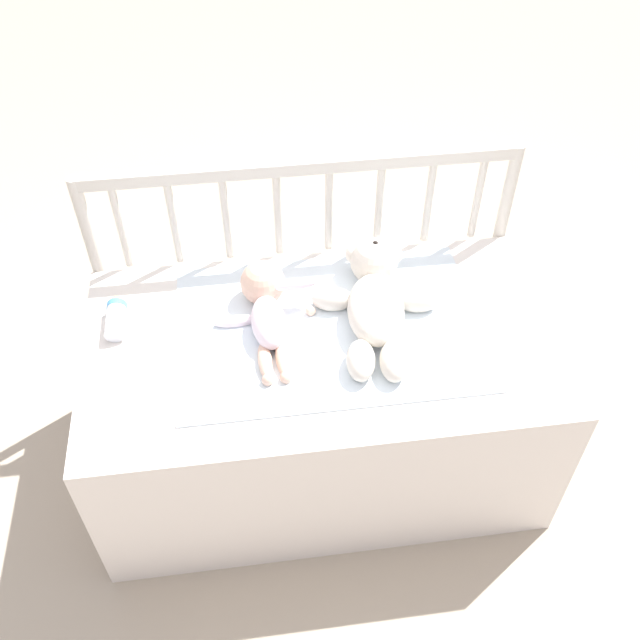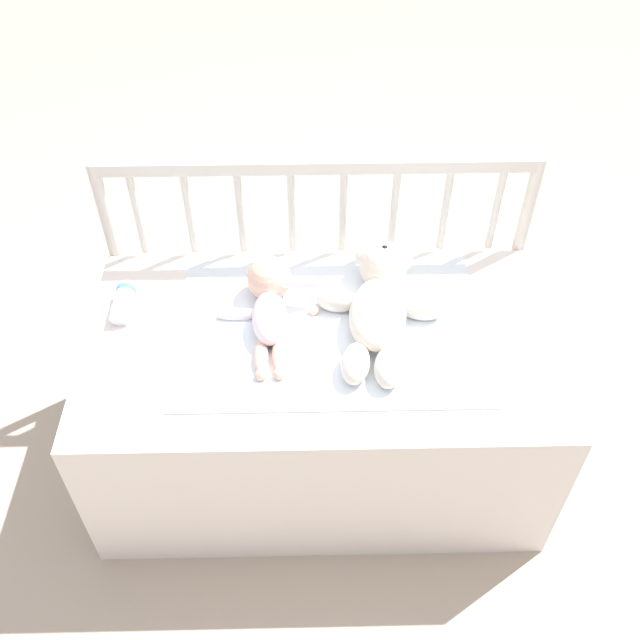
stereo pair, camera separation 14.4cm
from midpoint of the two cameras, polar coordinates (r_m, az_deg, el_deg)
name	(u,v)px [view 1 (the left image)]	position (r m, az deg, el deg)	size (l,w,h in m)	color
ground_plane	(320,452)	(2.29, -1.80, -10.57)	(12.00, 12.00, 0.00)	tan
crib_mattress	(321,400)	(2.08, -1.96, -6.54)	(1.25, 0.69, 0.53)	white
crib_rail	(304,231)	(2.10, -3.28, 7.02)	(1.25, 0.04, 0.83)	beige
blanket	(329,327)	(1.90, -1.47, -0.65)	(0.81, 0.56, 0.01)	white
teddy_bear	(375,299)	(1.90, 2.30, 1.63)	(0.35, 0.48, 0.14)	silver
baby	(266,306)	(1.90, -6.51, 1.07)	(0.29, 0.38, 0.12)	white
baby_bottle	(116,317)	(1.99, -18.01, 0.18)	(0.06, 0.14, 0.06)	white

